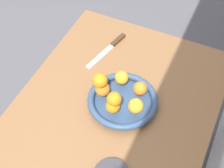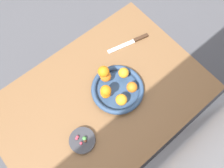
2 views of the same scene
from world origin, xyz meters
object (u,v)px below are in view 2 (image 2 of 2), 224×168
object	(u,v)px
orange_2	(132,87)
candy_ball_3	(81,143)
orange_1	(121,100)
candy_ball_1	(77,137)
orange_4	(106,76)
dining_table	(102,103)
candy_ball_0	(85,141)
knife	(132,42)
candy_dish	(82,140)
candy_ball_2	(77,138)
orange_3	(124,73)
orange_6	(106,91)
candy_ball_4	(84,138)
orange_5	(103,72)
fruit_bowl	(117,89)
orange_0	(106,93)

from	to	relation	value
orange_2	candy_ball_3	world-z (taller)	orange_2
orange_1	candy_ball_1	distance (m)	0.27
orange_1	orange_4	size ratio (longest dim) A/B	1.02
dining_table	candy_ball_0	world-z (taller)	candy_ball_0
candy_ball_3	knife	size ratio (longest dim) A/B	0.06
candy_dish	orange_2	bearing A→B (deg)	-173.69
candy_dish	candy_ball_2	xyz separation A→B (m)	(0.02, -0.02, 0.02)
dining_table	candy_ball_3	size ratio (longest dim) A/B	76.71
orange_3	candy_ball_2	bearing A→B (deg)	15.19
candy_ball_3	candy_ball_2	bearing A→B (deg)	-85.26
orange_1	candy_ball_1	bearing A→B (deg)	-0.47
orange_6	dining_table	bearing A→B (deg)	-48.97
dining_table	candy_ball_4	distance (m)	0.26
orange_5	candy_ball_1	distance (m)	0.34
fruit_bowl	orange_2	size ratio (longest dim) A/B	4.99
dining_table	orange_1	world-z (taller)	orange_1
orange_2	orange_4	bearing A→B (deg)	-63.90
fruit_bowl	candy_ball_2	xyz separation A→B (m)	(0.31, 0.07, 0.01)
orange_3	dining_table	bearing A→B (deg)	4.78
candy_dish	candy_ball_1	distance (m)	0.03
orange_0	orange_6	distance (m)	0.05
candy_dish	knife	xyz separation A→B (m)	(-0.56, -0.27, -0.01)
fruit_bowl	orange_4	bearing A→B (deg)	-80.74
orange_2	candy_ball_2	bearing A→B (deg)	2.72
orange_4	candy_dish	bearing A→B (deg)	30.68
candy_dish	orange_5	xyz separation A→B (m)	(-0.28, -0.17, 0.11)
candy_dish	knife	world-z (taller)	candy_dish
orange_0	candy_ball_0	xyz separation A→B (m)	(0.22, 0.11, -0.04)
candy_ball_2	orange_1	bearing A→B (deg)	-179.75
orange_1	candy_ball_3	size ratio (longest dim) A/B	4.04
orange_4	fruit_bowl	bearing A→B (deg)	99.26
orange_3	candy_ball_2	size ratio (longest dim) A/B	3.74
orange_3	candy_ball_3	distance (m)	0.41
orange_0	candy_ball_3	world-z (taller)	orange_0
candy_ball_4	dining_table	bearing A→B (deg)	-149.47
candy_dish	orange_0	bearing A→B (deg)	-156.46
orange_5	candy_dish	bearing A→B (deg)	32.15
orange_0	orange_5	world-z (taller)	orange_5
orange_0	orange_4	world-z (taller)	orange_4
orange_0	knife	xyz separation A→B (m)	(-0.33, -0.17, -0.06)
orange_0	fruit_bowl	bearing A→B (deg)	171.26
dining_table	candy_ball_2	world-z (taller)	candy_ball_2
dining_table	candy_dish	size ratio (longest dim) A/B	8.65
orange_2	candy_ball_0	xyz separation A→B (m)	(0.34, 0.05, -0.04)
orange_2	orange_3	bearing A→B (deg)	-103.08
orange_3	orange_6	distance (m)	0.16
orange_1	knife	xyz separation A→B (m)	(-0.29, -0.24, -0.06)
candy_ball_1	candy_ball_3	xyz separation A→B (m)	(0.00, 0.03, -0.00)
candy_ball_0	orange_2	bearing A→B (deg)	-171.28
orange_2	knife	world-z (taller)	orange_2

